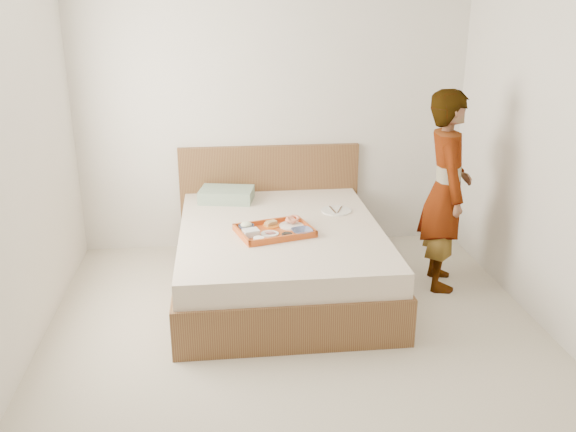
% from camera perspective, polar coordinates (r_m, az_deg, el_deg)
% --- Properties ---
extents(ground, '(3.50, 4.00, 0.01)m').
position_cam_1_polar(ground, '(4.13, 1.30, -12.77)').
color(ground, beige).
rests_on(ground, ground).
extents(wall_back, '(3.50, 0.01, 2.60)m').
position_cam_1_polar(wall_back, '(5.55, -1.41, 10.14)').
color(wall_back, silver).
rests_on(wall_back, ground).
extents(wall_front, '(3.50, 0.01, 2.60)m').
position_cam_1_polar(wall_front, '(1.78, 10.46, -11.37)').
color(wall_front, silver).
rests_on(wall_front, ground).
extents(bed, '(1.65, 2.00, 0.53)m').
position_cam_1_polar(bed, '(4.88, -0.72, -3.90)').
color(bed, brown).
rests_on(bed, ground).
extents(headboard, '(1.65, 0.06, 0.95)m').
position_cam_1_polar(headboard, '(5.71, -1.71, 1.89)').
color(headboard, brown).
rests_on(headboard, ground).
extents(pillow, '(0.51, 0.39, 0.11)m').
position_cam_1_polar(pillow, '(5.40, -5.74, 1.98)').
color(pillow, '#85A489').
rests_on(pillow, bed).
extents(tray, '(0.63, 0.53, 0.05)m').
position_cam_1_polar(tray, '(4.63, -1.27, -1.36)').
color(tray, '#BF4712').
rests_on(tray, bed).
extents(prawn_plate, '(0.23, 0.23, 0.01)m').
position_cam_1_polar(prawn_plate, '(4.74, 0.32, -0.90)').
color(prawn_plate, white).
rests_on(prawn_plate, tray).
extents(navy_bowl_big, '(0.19, 0.19, 0.04)m').
position_cam_1_polar(navy_bowl_big, '(4.58, 1.31, -1.47)').
color(navy_bowl_big, '#1B1E49').
rests_on(navy_bowl_big, tray).
extents(sauce_dish, '(0.10, 0.10, 0.03)m').
position_cam_1_polar(sauce_dish, '(4.52, -0.09, -1.82)').
color(sauce_dish, black).
rests_on(sauce_dish, tray).
extents(meat_plate, '(0.17, 0.17, 0.01)m').
position_cam_1_polar(meat_plate, '(4.58, -1.72, -1.67)').
color(meat_plate, white).
rests_on(meat_plate, tray).
extents(bread_plate, '(0.16, 0.16, 0.01)m').
position_cam_1_polar(bread_plate, '(4.74, -1.57, -0.89)').
color(bread_plate, orange).
rests_on(bread_plate, tray).
extents(salad_bowl, '(0.15, 0.15, 0.04)m').
position_cam_1_polar(salad_bowl, '(4.68, -3.90, -1.05)').
color(salad_bowl, '#1B1E49').
rests_on(salad_bowl, tray).
extents(plastic_tub, '(0.13, 0.12, 0.05)m').
position_cam_1_polar(plastic_tub, '(4.55, -3.47, -1.57)').
color(plastic_tub, silver).
rests_on(plastic_tub, tray).
extents(cheese_round, '(0.10, 0.10, 0.03)m').
position_cam_1_polar(cheese_round, '(4.46, -2.73, -2.17)').
color(cheese_round, white).
rests_on(cheese_round, tray).
extents(dinner_plate, '(0.30, 0.30, 0.01)m').
position_cam_1_polar(dinner_plate, '(5.13, 4.50, 0.50)').
color(dinner_plate, white).
rests_on(dinner_plate, bed).
extents(person, '(0.47, 0.63, 1.58)m').
position_cam_1_polar(person, '(4.94, 14.48, 2.27)').
color(person, silver).
rests_on(person, ground).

